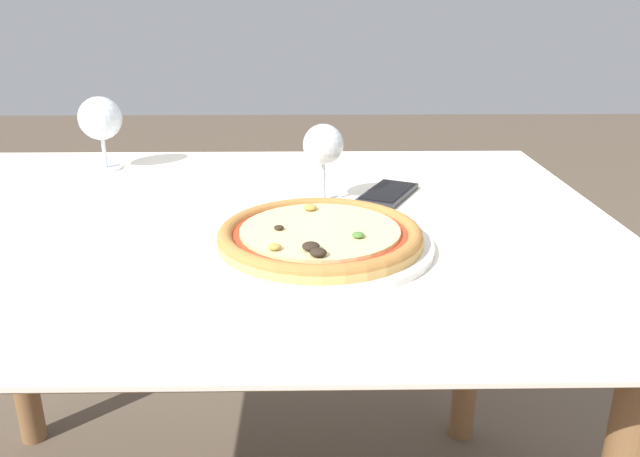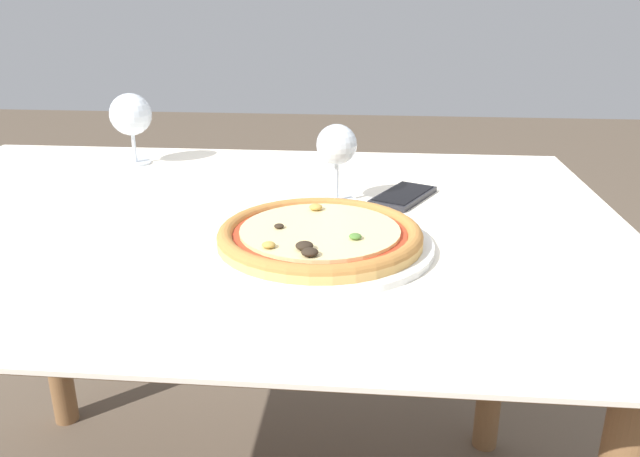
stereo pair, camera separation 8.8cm
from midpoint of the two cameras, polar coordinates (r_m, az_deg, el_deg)
The scene contains 5 objects.
dining_table at distance 1.07m, azimuth -6.38°, elevation -3.16°, with size 1.31×0.93×0.72m.
pizza_plate at distance 0.89m, azimuth 2.84°, elevation -0.84°, with size 0.32×0.32×0.04m.
wine_glass_far_left at distance 1.38m, azimuth -15.16°, elevation 9.91°, with size 0.09×0.09×0.15m.
wine_glass_far_right at distance 1.07m, azimuth 3.92°, elevation 7.27°, with size 0.07×0.07×0.14m.
cell_phone at distance 1.13m, azimuth 9.86°, elevation 2.93°, with size 0.13×0.16×0.01m.
Camera 2 is at (0.25, -0.95, 1.05)m, focal length 35.00 mm.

